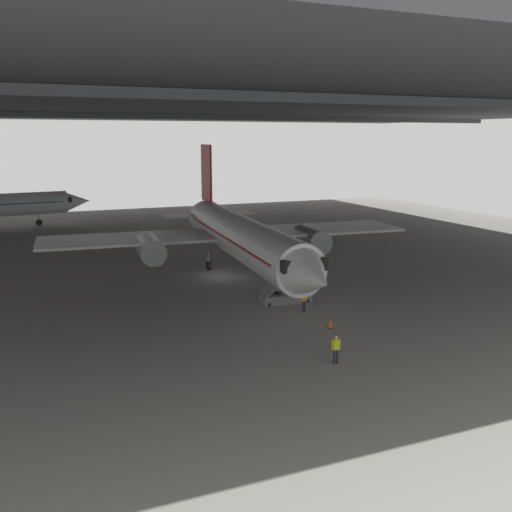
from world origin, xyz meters
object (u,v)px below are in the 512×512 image
Objects in this scene: airplane_main at (240,237)px; crew_worker_by_stairs at (304,300)px; baggage_tug at (264,252)px; boarding_stairs at (286,293)px; crew_worker_near_nose at (336,348)px; traffic_cone_orange at (330,324)px.

airplane_main reaches higher than crew_worker_by_stairs.
boarding_stairs is at bearing -107.78° from baggage_tug.
boarding_stairs is at bearing -91.19° from airplane_main.
crew_worker_near_nose is 9.97m from crew_worker_by_stairs.
boarding_stairs is 6.74m from traffic_cone_orange.
crew_worker_near_nose is 1.03× the size of crew_worker_by_stairs.
airplane_main reaches higher than traffic_cone_orange.
airplane_main is at bearing 89.48° from traffic_cone_orange.
traffic_cone_orange is (-0.16, -17.25, -3.23)m from airplane_main.
boarding_stairs is at bearing 92.55° from crew_worker_by_stairs.
boarding_stairs reaches higher than crew_worker_by_stairs.
crew_worker_near_nose is at bearing -102.87° from boarding_stairs.
airplane_main is at bearing 82.44° from crew_worker_near_nose.
crew_worker_by_stairs reaches higher than traffic_cone_orange.
airplane_main is at bearing 88.81° from boarding_stairs.
baggage_tug is (5.09, 6.03, -2.99)m from airplane_main.
airplane_main is at bearing 89.58° from crew_worker_by_stairs.
traffic_cone_orange is at bearing -102.70° from baggage_tug.
baggage_tug is (8.12, 28.84, -0.43)m from crew_worker_near_nose.
crew_worker_by_stairs is 4.03m from traffic_cone_orange.
boarding_stairs is 2.84× the size of crew_worker_near_nose.
boarding_stairs reaches higher than traffic_cone_orange.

